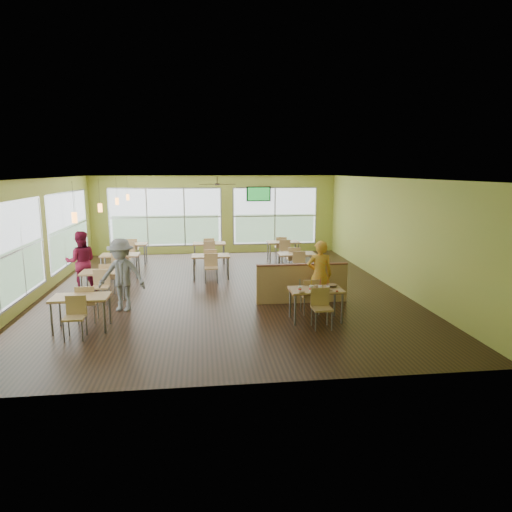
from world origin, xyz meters
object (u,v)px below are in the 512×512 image
object	(u,v)px
food_basket	(332,286)
man_plaid	(320,275)
half_wall_divider	(302,283)
main_table	(316,294)

from	to	relation	value
food_basket	man_plaid	bearing A→B (deg)	97.40
man_plaid	food_basket	world-z (taller)	man_plaid
half_wall_divider	food_basket	distance (m)	1.41
main_table	half_wall_divider	xyz separation A→B (m)	(0.00, 1.45, -0.11)
main_table	food_basket	distance (m)	0.46
half_wall_divider	food_basket	bearing A→B (deg)	-72.79
man_plaid	food_basket	size ratio (longest dim) A/B	6.62
man_plaid	half_wall_divider	bearing A→B (deg)	-55.57
half_wall_divider	food_basket	world-z (taller)	half_wall_divider
half_wall_divider	man_plaid	size ratio (longest dim) A/B	1.39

